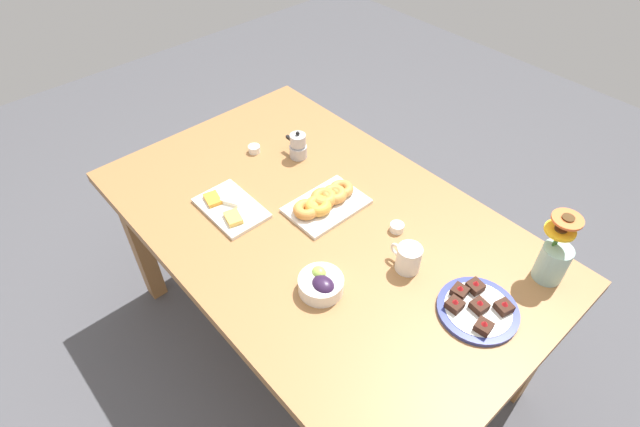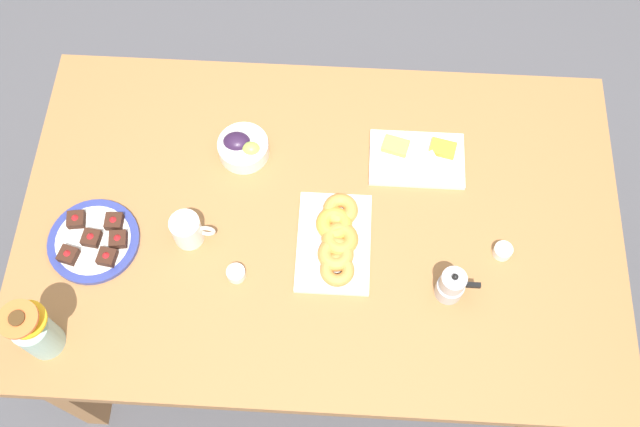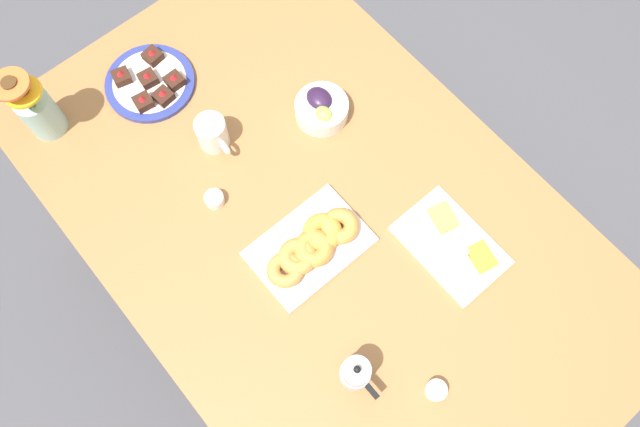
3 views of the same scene
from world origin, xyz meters
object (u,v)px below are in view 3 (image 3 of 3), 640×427
Objects in this scene: cheese_platter at (452,244)px; flower_vase at (38,111)px; grape_bowl at (321,108)px; moka_pot at (356,373)px; dessert_plate at (150,83)px; coffee_mug at (212,133)px; jam_cup_berry at (214,199)px; croissant_platter at (312,246)px; dining_table at (320,230)px; jam_cup_honey at (436,390)px.

flower_vase is at bearing -148.00° from cheese_platter.
grape_bowl is 0.67m from moka_pot.
grape_bowl reaches higher than dessert_plate.
dessert_plate is at bearing -173.37° from coffee_mug.
jam_cup_berry is at bearing -87.17° from grape_bowl.
cheese_platter is at bearing 19.32° from dessert_plate.
dessert_plate is at bearing 76.68° from flower_vase.
croissant_platter is (0.38, 0.00, -0.02)m from coffee_mug.
coffee_mug reaches higher than dessert_plate.
moka_pot is at bearing -33.98° from grape_bowl.
dining_table is at bearing 39.36° from jam_cup_berry.
flower_vase is 1.00m from moka_pot.
dessert_plate is (-1.06, -0.03, -0.00)m from jam_cup_honey.
croissant_platter is 0.43m from jam_cup_honey.
jam_cup_honey is 1.00× the size of jam_cup_berry.
coffee_mug is at bearing -179.28° from croissant_platter.
jam_cup_berry is (-0.25, -0.10, -0.01)m from croissant_platter.
coffee_mug is 2.36× the size of jam_cup_honey.
flower_vase reaches higher than coffee_mug.
coffee_mug is at bearing 43.94° from flower_vase.
coffee_mug reaches higher than grape_bowl.
jam_cup_honey is 1.06m from dessert_plate.
cheese_platter is 0.89m from dessert_plate.
jam_cup_berry is at bearing -10.59° from dessert_plate.
jam_cup_honey is (0.48, -0.07, 0.10)m from dining_table.
dining_table is 5.66× the size of croissant_platter.
jam_cup_honey is at bearing -0.02° from coffee_mug.
cheese_platter is 5.42× the size of jam_cup_berry.
dining_table is 13.45× the size of moka_pot.
dining_table is 0.41m from moka_pot.
dessert_plate is at bearing -178.47° from jam_cup_honey.
flower_vase is (-1.13, -0.30, 0.07)m from jam_cup_honey.
coffee_mug is 2.36× the size of jam_cup_berry.
grape_bowl is 0.49× the size of croissant_platter.
moka_pot reaches higher than coffee_mug.
flower_vase reaches higher than jam_cup_berry.
cheese_platter is at bearing 0.54° from grape_bowl.
croissant_platter is (0.27, -0.26, -0.00)m from grape_bowl.
moka_pot is at bearing -1.57° from jam_cup_berry.
cheese_platter is 0.35m from jam_cup_honey.
jam_cup_honey is 0.18m from moka_pot.
moka_pot is (0.98, 0.19, -0.03)m from flower_vase.
croissant_platter is at bearing -54.17° from dining_table.
jam_cup_berry is 0.39m from dessert_plate.
moka_pot reaches higher than cheese_platter.
jam_cup_berry is at bearing -140.64° from dining_table.
moka_pot is (0.29, -0.12, 0.02)m from croissant_platter.
cheese_platter is 0.92× the size of croissant_platter.
cheese_platter reaches higher than jam_cup_honey.
dessert_plate is (-0.58, -0.10, 0.10)m from dining_table.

